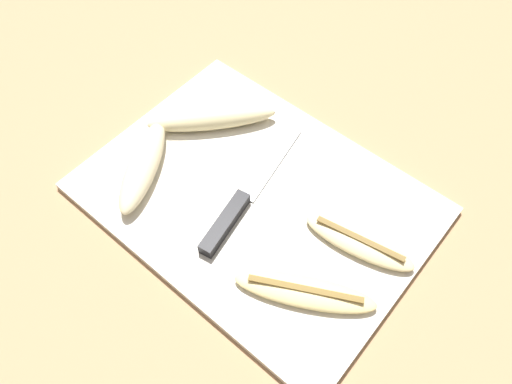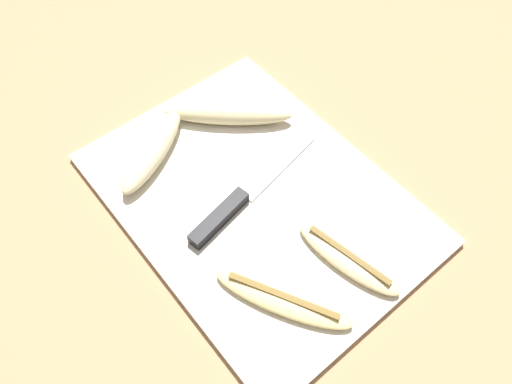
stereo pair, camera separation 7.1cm
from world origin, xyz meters
name	(u,v)px [view 2 (the right image)]	position (x,y,z in m)	size (l,w,h in m)	color
ground_plane	(256,200)	(0.00, 0.00, 0.00)	(4.00, 4.00, 0.00)	tan
cutting_board	(256,198)	(0.00, 0.00, 0.01)	(0.47, 0.35, 0.01)	silver
knife	(234,208)	(0.00, -0.04, 0.02)	(0.07, 0.25, 0.02)	black
banana_golden_short	(283,298)	(0.14, -0.07, 0.02)	(0.18, 0.12, 0.02)	#EDD689
banana_soft_right	(228,114)	(-0.14, 0.06, 0.03)	(0.16, 0.18, 0.03)	beige
banana_ripe_center	(348,258)	(0.16, 0.03, 0.02)	(0.16, 0.07, 0.02)	beige
banana_cream_curved	(152,150)	(-0.15, -0.07, 0.03)	(0.12, 0.17, 0.03)	beige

